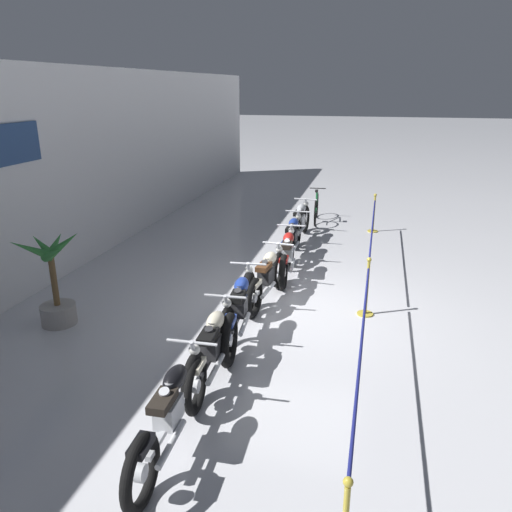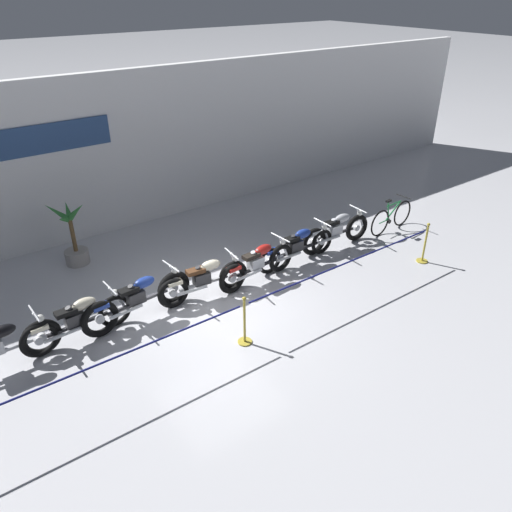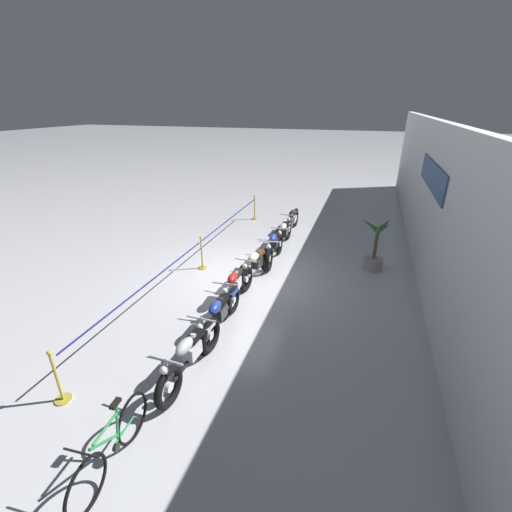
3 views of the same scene
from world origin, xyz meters
name	(u,v)px [view 1 (image 1 of 3)]	position (x,y,z in m)	size (l,w,h in m)	color
ground_plane	(298,305)	(0.00, 0.00, 0.00)	(120.00, 120.00, 0.00)	silver
back_wall	(36,179)	(-0.01, 5.12, 2.10)	(28.00, 0.29, 4.20)	white
motorcycle_black_0	(171,413)	(-4.08, 0.72, 0.47)	(2.29, 0.62, 0.95)	black
motorcycle_cream_1	(213,347)	(-2.62, 0.74, 0.47)	(2.20, 0.62, 0.93)	black
motorcycle_blue_2	(240,309)	(-1.39, 0.71, 0.47)	(2.48, 0.62, 0.97)	black
motorcycle_cream_3	(267,277)	(0.09, 0.61, 0.45)	(2.14, 0.62, 0.93)	black
motorcycle_red_4	(287,255)	(1.43, 0.47, 0.46)	(2.17, 0.62, 0.93)	black
motorcycle_blue_5	(292,237)	(2.72, 0.60, 0.46)	(2.34, 0.62, 0.91)	black
motorcycle_silver_6	(300,222)	(4.07, 0.64, 0.46)	(2.20, 0.62, 0.95)	black
bicycle	(316,208)	(6.00, 0.46, 0.40)	(1.77, 0.48, 0.98)	black
potted_palm_left_of_row	(55,288)	(-1.69, 3.77, 0.64)	(0.91, 0.97, 1.66)	gray
stanchion_far_left	(365,306)	(-1.38, -1.19, 0.74)	(10.54, 0.28, 1.05)	gold
stanchion_mid_left	(366,296)	(-0.09, -1.19, 0.36)	(0.28, 0.28, 1.05)	gold
stanchion_mid_right	(373,219)	(5.30, -1.19, 0.36)	(0.28, 0.28, 1.05)	gold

